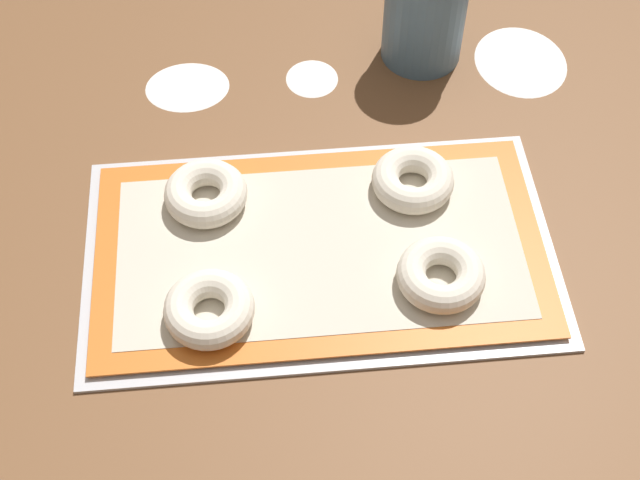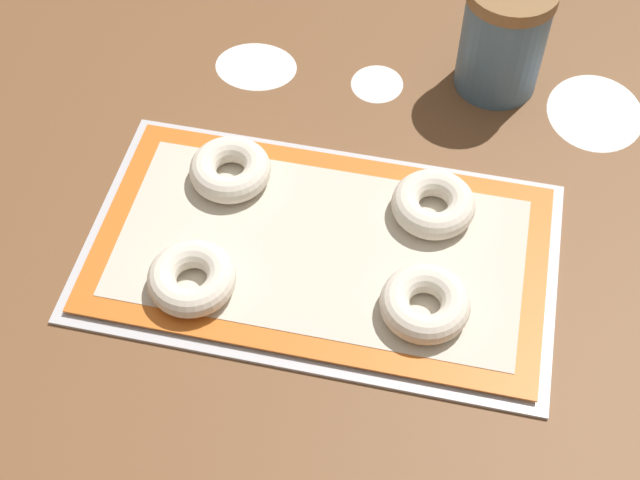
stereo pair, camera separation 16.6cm
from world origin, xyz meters
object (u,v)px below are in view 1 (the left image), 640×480
(baking_tray, at_px, (320,252))
(flour_canister, at_px, (425,8))
(bagel_front_right, at_px, (441,275))
(bagel_back_left, at_px, (206,193))
(bagel_front_left, at_px, (209,309))
(bagel_back_right, at_px, (413,180))

(baking_tray, bearing_deg, flour_canister, 62.75)
(flour_canister, bearing_deg, bagel_front_right, -96.04)
(bagel_back_left, height_order, flour_canister, flour_canister)
(bagel_back_left, bearing_deg, bagel_front_left, -89.58)
(bagel_back_right, xyz_separation_m, flour_canister, (0.05, 0.23, 0.05))
(bagel_back_left, height_order, bagel_back_right, same)
(bagel_back_left, xyz_separation_m, flour_canister, (0.27, 0.23, 0.05))
(baking_tray, xyz_separation_m, bagel_front_right, (0.12, -0.05, 0.02))
(bagel_front_right, xyz_separation_m, bagel_back_right, (-0.01, 0.13, 0.00))
(bagel_front_left, bearing_deg, bagel_back_right, 33.05)
(baking_tray, xyz_separation_m, bagel_back_right, (0.11, 0.07, 0.02))
(bagel_front_left, xyz_separation_m, bagel_back_left, (-0.00, 0.15, 0.00))
(baking_tray, height_order, flour_canister, flour_canister)
(bagel_back_left, xyz_separation_m, bagel_back_right, (0.23, -0.00, 0.00))
(bagel_back_right, bearing_deg, baking_tray, -146.38)
(bagel_front_right, relative_size, bagel_back_left, 1.00)
(bagel_front_right, bearing_deg, bagel_back_left, 151.39)
(bagel_front_left, height_order, bagel_back_right, same)
(bagel_front_right, bearing_deg, baking_tray, 155.15)
(flour_canister, bearing_deg, bagel_back_right, -101.51)
(baking_tray, distance_m, bagel_back_left, 0.14)
(bagel_front_left, distance_m, bagel_back_right, 0.27)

